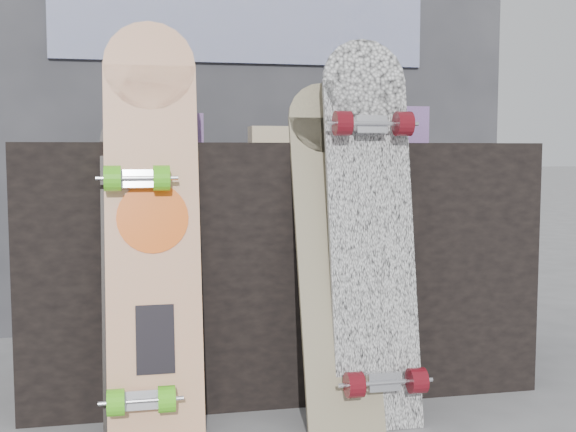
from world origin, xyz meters
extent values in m
cube|color=black|center=(0.00, 0.50, 0.40)|extent=(1.60, 0.60, 0.80)
cube|color=#323237|center=(0.00, 1.35, 1.10)|extent=(2.40, 0.20, 2.20)
cube|color=navy|center=(0.00, 1.24, 1.30)|extent=(1.60, 0.02, 0.30)
cube|color=#663B79|center=(-0.33, 0.59, 0.85)|extent=(0.18, 0.12, 0.10)
cube|color=#663B79|center=(0.41, 0.43, 0.86)|extent=(0.14, 0.14, 0.12)
cube|color=#D1B78C|center=(0.04, 0.60, 0.83)|extent=(0.22, 0.10, 0.06)
cube|color=#CFAD8C|center=(-0.41, 0.14, 0.51)|extent=(0.26, 0.22, 1.02)
cylinder|color=#CFAD8C|center=(-0.41, 0.24, 1.02)|extent=(0.26, 0.07, 0.26)
cylinder|color=#FF5B10|center=(-0.41, 0.15, 0.59)|extent=(0.20, 0.04, 0.19)
cube|color=black|center=(-0.41, 0.08, 0.27)|extent=(0.10, 0.04, 0.18)
cube|color=beige|center=(0.10, 0.09, 0.44)|extent=(0.22, 0.28, 0.88)
cylinder|color=beige|center=(0.10, 0.23, 0.87)|extent=(0.22, 0.08, 0.21)
cube|color=white|center=(0.20, 0.07, 0.49)|extent=(0.25, 0.20, 0.98)
cylinder|color=white|center=(0.20, 0.16, 0.98)|extent=(0.25, 0.06, 0.25)
cube|color=silver|center=(0.20, -0.04, 0.14)|extent=(0.09, 0.04, 0.05)
cylinder|color=#570C14|center=(0.11, -0.06, 0.15)|extent=(0.05, 0.07, 0.07)
cylinder|color=#570C14|center=(0.29, -0.06, 0.15)|extent=(0.05, 0.07, 0.07)
cube|color=silver|center=(0.20, 0.10, 0.85)|extent=(0.09, 0.04, 0.05)
cylinder|color=#570C14|center=(0.11, 0.08, 0.85)|extent=(0.05, 0.07, 0.07)
cylinder|color=#570C14|center=(0.29, 0.08, 0.85)|extent=(0.05, 0.07, 0.07)
cube|color=black|center=(-0.45, 0.13, 0.40)|extent=(0.20, 0.19, 0.80)
cylinder|color=black|center=(-0.45, 0.22, 0.80)|extent=(0.20, 0.06, 0.20)
cube|color=silver|center=(-0.45, 0.02, 0.12)|extent=(0.09, 0.04, 0.06)
cylinder|color=#59DB1E|center=(-0.52, 0.00, 0.13)|extent=(0.04, 0.07, 0.07)
cylinder|color=#59DB1E|center=(-0.39, 0.00, 0.13)|extent=(0.05, 0.07, 0.07)
cube|color=silver|center=(-0.45, 0.15, 0.70)|extent=(0.09, 0.04, 0.06)
cylinder|color=#59DB1E|center=(-0.52, 0.13, 0.70)|extent=(0.04, 0.07, 0.07)
cylinder|color=#59DB1E|center=(-0.39, 0.13, 0.70)|extent=(0.05, 0.07, 0.07)
camera|label=1|loc=(-0.45, -1.87, 0.78)|focal=45.00mm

